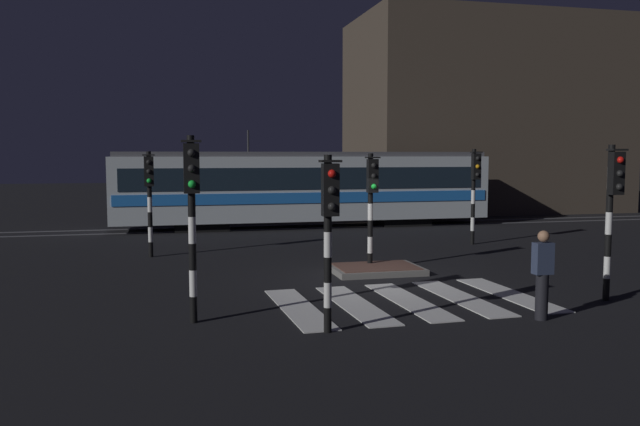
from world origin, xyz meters
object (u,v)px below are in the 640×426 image
Objects in this scene: traffic_light_corner_near_right at (613,199)px; pedestrian_waiting_at_kerb at (542,274)px; traffic_light_corner_far_left at (149,188)px; traffic_light_kerb_mid_left at (329,217)px; traffic_light_corner_far_right at (475,182)px; tram at (304,187)px; traffic_light_median_centre at (371,194)px; traffic_light_corner_near_left at (192,200)px.

pedestrian_waiting_at_kerb is at bearing -155.36° from traffic_light_corner_near_right.
traffic_light_corner_far_left is 10.00m from traffic_light_kerb_mid_left.
traffic_light_corner_far_right is 8.22m from tram.
pedestrian_waiting_at_kerb is at bearing -109.92° from traffic_light_corner_far_right.
traffic_light_median_centre is 0.95× the size of traffic_light_corner_far_right.
traffic_light_corner_far_left is 1.03× the size of traffic_light_kerb_mid_left.
tram is (0.48, 10.74, -0.34)m from traffic_light_median_centre.
traffic_light_corner_far_left is 1.89× the size of pedestrian_waiting_at_kerb.
traffic_light_median_centre is 0.19× the size of tram.
traffic_light_median_centre reaches higher than pedestrian_waiting_at_kerb.
traffic_light_corner_near_left is 0.21× the size of tram.
traffic_light_corner_far_left is 0.20× the size of tram.
traffic_light_corner_far_right is 12.41m from traffic_light_kerb_mid_left.
pedestrian_waiting_at_kerb is (1.50, -5.83, -1.21)m from traffic_light_median_centre.
traffic_light_median_centre is at bearing 128.44° from traffic_light_corner_near_right.
traffic_light_corner_far_right is (9.98, 8.50, -0.10)m from traffic_light_corner_near_left.
traffic_light_kerb_mid_left is (3.19, -9.47, -0.07)m from traffic_light_corner_far_left.
traffic_light_corner_far_left is at bearing 138.85° from traffic_light_corner_near_right.
traffic_light_corner_near_left reaches higher than traffic_light_corner_far_left.
traffic_light_corner_near_left is 2.04× the size of pedestrian_waiting_at_kerb.
traffic_light_kerb_mid_left is at bearing -71.38° from traffic_light_corner_far_left.
traffic_light_corner_far_left is 0.97× the size of traffic_light_corner_far_right.
traffic_light_corner_far_left is 12.08m from pedestrian_waiting_at_kerb.
traffic_light_kerb_mid_left is at bearing -170.89° from traffic_light_corner_near_right.
traffic_light_corner_near_right is at bearing -1.27° from traffic_light_corner_near_left.
traffic_light_corner_near_left reaches higher than traffic_light_kerb_mid_left.
traffic_light_corner_near_right is 1.01× the size of traffic_light_corner_far_right.
traffic_light_corner_near_left is at bearing 169.08° from pedestrian_waiting_at_kerb.
traffic_light_corner_far_left is (-9.65, 8.44, -0.07)m from traffic_light_corner_near_right.
traffic_light_corner_near_right is at bearing 24.64° from pedestrian_waiting_at_kerb.
traffic_light_corner_near_left is at bearing -139.58° from traffic_light_corner_far_right.
traffic_light_corner_near_left reaches higher than traffic_light_corner_far_right.
traffic_light_corner_far_right reaches higher than traffic_light_kerb_mid_left.
traffic_light_median_centre is (4.95, 4.58, -0.21)m from traffic_light_corner_near_left.
traffic_light_corner_near_right is at bearing -41.15° from traffic_light_corner_far_left.
traffic_light_corner_near_left is 2.60m from traffic_light_kerb_mid_left.
traffic_light_corner_far_left is at bearing 96.34° from traffic_light_corner_near_left.
traffic_light_corner_far_left is 10.90m from traffic_light_corner_far_right.
tram is (5.42, 15.32, -0.55)m from traffic_light_corner_near_left.
traffic_light_median_centre is at bearing -92.53° from tram.
traffic_light_corner_near_right is 8.78m from traffic_light_corner_far_right.
traffic_light_kerb_mid_left is (2.28, -1.23, -0.23)m from traffic_light_corner_near_left.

